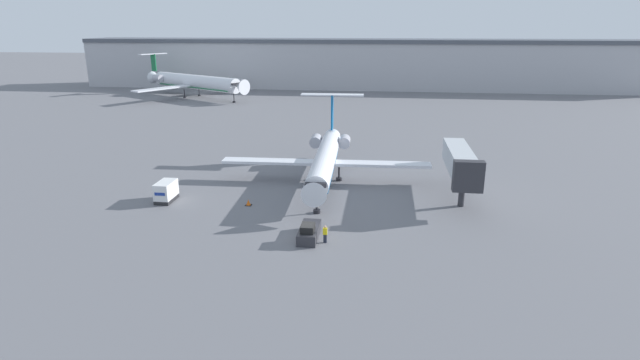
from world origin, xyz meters
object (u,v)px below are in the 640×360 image
Objects in this scene: airplane_main at (325,158)px; worker_near_tug at (325,234)px; traffic_cone_left at (248,203)px; airplane_parked_far_left at (194,82)px; pushback_tug at (309,232)px; jet_bridge at (460,162)px; luggage_cart at (166,191)px.

airplane_main is 16.23× the size of worker_near_tug.
airplane_parked_far_left reaches higher than traffic_cone_left.
pushback_tug is (0.51, -18.24, -2.59)m from airplane_main.
jet_bridge is at bearing 12.90° from traffic_cone_left.
airplane_main is 6.01× the size of pushback_tug.
worker_near_tug is 0.13× the size of jet_bridge.
jet_bridge is (14.31, 14.62, 3.54)m from worker_near_tug.
luggage_cart is 1.93× the size of worker_near_tug.
traffic_cone_left is at bearing -167.10° from jet_bridge.
pushback_tug is at bearing -139.22° from jet_bridge.
traffic_cone_left is at bearing -1.44° from luggage_cart.
jet_bridge is (16.49, -4.47, 1.20)m from airplane_main.
jet_bridge is (24.25, 5.55, 4.12)m from traffic_cone_left.
luggage_cart is 88.29m from airplane_parked_far_left.
airplane_parked_far_left is (-47.93, 92.99, 3.42)m from worker_near_tug.
pushback_tug reaches higher than traffic_cone_left.
airplane_main is 20.36m from luggage_cart.
traffic_cone_left is (9.98, -0.25, -0.85)m from luggage_cart.
worker_near_tug is 2.41× the size of traffic_cone_left.
jet_bridge is at bearing -15.16° from airplane_main.
jet_bridge is at bearing 40.78° from pushback_tug.
traffic_cone_left is 25.22m from jet_bridge.
airplane_parked_far_left reaches higher than luggage_cart.
airplane_parked_far_left is (-28.01, 83.67, 3.15)m from luggage_cart.
worker_near_tug reaches higher than traffic_cone_left.
jet_bridge reaches higher than worker_near_tug.
luggage_cart is at bearing 155.10° from pushback_tug.
airplane_main reaches higher than worker_near_tug.
airplane_main is at bearing 52.23° from traffic_cone_left.
traffic_cone_left is at bearing -127.77° from airplane_main.
luggage_cart reaches higher than pushback_tug.
airplane_main is at bearing -58.24° from airplane_parked_far_left.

